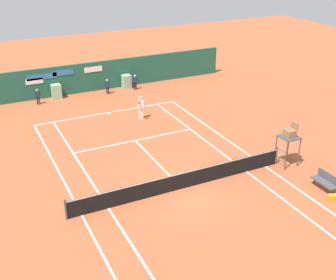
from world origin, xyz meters
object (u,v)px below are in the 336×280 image
ball_kid_left_post (107,85)px  player_on_baseline (141,106)px  ball_kid_centre_post (135,81)px  tennis_ball_mid_court (83,164)px  ball_kid_right_post (38,96)px  tennis_ball_near_service_line (109,122)px  tennis_ball_by_sideline (51,130)px  umpire_chair (289,137)px  player_bench (326,180)px

ball_kid_left_post → player_on_baseline: bearing=100.1°
ball_kid_centre_post → tennis_ball_mid_court: 13.38m
ball_kid_centre_post → tennis_ball_mid_court: size_ratio=19.07×
ball_kid_right_post → ball_kid_centre_post: bearing=-176.3°
tennis_ball_near_service_line → tennis_ball_by_sideline: bearing=175.9°
ball_kid_right_post → umpire_chair: bearing=127.6°
umpire_chair → player_on_baseline: bearing=26.0°
player_bench → tennis_ball_mid_court: player_bench is taller
player_bench → ball_kid_right_post: size_ratio=1.15×
ball_kid_left_post → tennis_ball_mid_court: (-5.24, -10.95, -0.68)m
player_on_baseline → tennis_ball_by_sideline: 6.32m
umpire_chair → tennis_ball_mid_court: (-10.36, 5.03, -1.71)m
player_bench → ball_kid_left_post: bearing=15.2°
umpire_chair → tennis_ball_near_service_line: (-6.99, 10.28, -1.71)m
umpire_chair → player_on_baseline: (-4.77, 9.79, -0.73)m
umpire_chair → player_bench: umpire_chair is taller
tennis_ball_mid_court → umpire_chair: bearing=-25.9°
ball_kid_right_post → player_on_baseline: bearing=137.6°
ball_kid_left_post → umpire_chair: bearing=114.6°
player_on_baseline → tennis_ball_near_service_line: player_on_baseline is taller
tennis_ball_mid_court → tennis_ball_near_service_line: bearing=57.2°
player_bench → umpire_chair: bearing=0.5°
player_bench → player_on_baseline: bearing=20.6°
umpire_chair → tennis_ball_near_service_line: bearing=34.2°
player_bench → tennis_ball_by_sideline: player_bench is taller
ball_kid_centre_post → player_bench: bearing=102.8°
ball_kid_right_post → player_bench: bearing=123.3°
player_bench → tennis_ball_near_service_line: (-7.01, 13.24, -0.48)m
ball_kid_left_post → tennis_ball_by_sideline: 7.99m
player_on_baseline → ball_kid_left_post: 6.20m
umpire_chair → tennis_ball_mid_court: umpire_chair is taller
ball_kid_left_post → ball_kid_centre_post: (2.43, 0.00, 0.03)m
player_on_baseline → umpire_chair: bearing=122.4°
tennis_ball_mid_court → player_on_baseline: bearing=40.4°
tennis_ball_mid_court → tennis_ball_near_service_line: 6.24m
player_bench → tennis_ball_by_sideline: size_ratio=21.24×
ball_kid_left_post → ball_kid_right_post: 5.60m
ball_kid_left_post → tennis_ball_near_service_line: size_ratio=18.30×
umpire_chair → player_bench: (0.02, -2.96, -1.23)m
player_on_baseline → ball_kid_left_post: bearing=-80.3°
umpire_chair → ball_kid_right_post: 19.27m
ball_kid_left_post → ball_kid_right_post: bearing=6.8°
ball_kid_right_post → tennis_ball_by_sideline: (-0.24, -5.41, -0.69)m
ball_kid_right_post → tennis_ball_mid_court: (0.36, -10.95, -0.69)m
umpire_chair → tennis_ball_by_sideline: size_ratio=37.49×
player_bench → ball_kid_left_post: ball_kid_left_post is taller
ball_kid_left_post → ball_kid_centre_post: 2.43m
ball_kid_centre_post → tennis_ball_by_sideline: 9.91m
umpire_chair → tennis_ball_near_service_line: size_ratio=37.49×
player_bench → tennis_ball_mid_court: 13.12m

